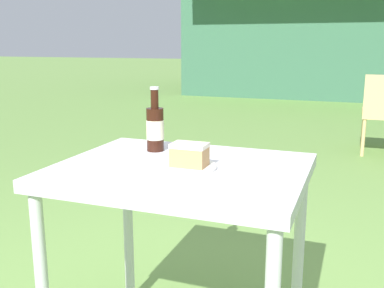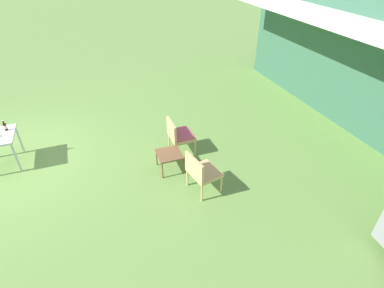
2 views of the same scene
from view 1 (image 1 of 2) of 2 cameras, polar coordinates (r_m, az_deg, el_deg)
name	(u,v)px [view 1 (image 1 of 2)]	position (r m, az deg, el deg)	size (l,w,h in m)	color
patio_table	(181,191)	(1.47, -1.37, -5.95)	(0.79, 0.64, 0.73)	silver
cake_on_plate	(186,160)	(1.41, -0.81, -2.06)	(0.22, 0.22, 0.08)	white
cola_bottle_near	(155,128)	(1.63, -4.71, 2.10)	(0.06, 0.06, 0.23)	black
fork	(164,165)	(1.45, -3.62, -2.64)	(0.18, 0.07, 0.01)	silver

